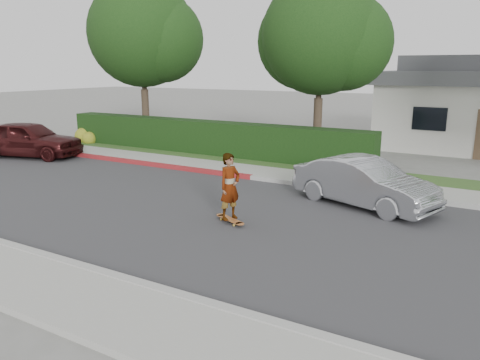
# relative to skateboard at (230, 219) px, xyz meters

# --- Properties ---
(ground) EXTENTS (120.00, 120.00, 0.00)m
(ground) POSITION_rel_skateboard_xyz_m (-2.75, 0.24, -0.09)
(ground) COLOR slate
(ground) RESTS_ON ground
(road) EXTENTS (60.00, 8.00, 0.01)m
(road) POSITION_rel_skateboard_xyz_m (-2.75, 0.24, -0.09)
(road) COLOR #2D2D30
(road) RESTS_ON ground
(curb_near) EXTENTS (60.00, 0.20, 0.15)m
(curb_near) POSITION_rel_skateboard_xyz_m (-2.75, -3.86, -0.02)
(curb_near) COLOR #9E9E99
(curb_near) RESTS_ON ground
(curb_far) EXTENTS (60.00, 0.20, 0.15)m
(curb_far) POSITION_rel_skateboard_xyz_m (-2.75, 4.34, -0.02)
(curb_far) COLOR #9E9E99
(curb_far) RESTS_ON ground
(curb_red_section) EXTENTS (12.00, 0.21, 0.15)m
(curb_red_section) POSITION_rel_skateboard_xyz_m (-7.75, 4.34, -0.01)
(curb_red_section) COLOR maroon
(curb_red_section) RESTS_ON ground
(sidewalk_far) EXTENTS (60.00, 1.60, 0.12)m
(sidewalk_far) POSITION_rel_skateboard_xyz_m (-2.75, 5.24, -0.03)
(sidewalk_far) COLOR gray
(sidewalk_far) RESTS_ON ground
(planting_strip) EXTENTS (60.00, 1.60, 0.10)m
(planting_strip) POSITION_rel_skateboard_xyz_m (-2.75, 6.84, -0.04)
(planting_strip) COLOR #2D4C1E
(planting_strip) RESTS_ON ground
(hedge) EXTENTS (15.00, 1.00, 1.50)m
(hedge) POSITION_rel_skateboard_xyz_m (-5.75, 7.44, 0.66)
(hedge) COLOR black
(hedge) RESTS_ON ground
(flowering_shrub) EXTENTS (1.40, 1.00, 0.90)m
(flowering_shrub) POSITION_rel_skateboard_xyz_m (-12.76, 6.98, 0.24)
(flowering_shrub) COLOR #2D4C19
(flowering_shrub) RESTS_ON ground
(tree_left) EXTENTS (5.99, 5.21, 8.00)m
(tree_left) POSITION_rel_skateboard_xyz_m (-10.27, 8.93, 5.17)
(tree_left) COLOR #33261C
(tree_left) RESTS_ON ground
(tree_center) EXTENTS (5.66, 4.84, 7.44)m
(tree_center) POSITION_rel_skateboard_xyz_m (-1.27, 9.43, 4.81)
(tree_center) COLOR #33261C
(tree_center) RESTS_ON ground
(skateboard) EXTENTS (1.05, 0.62, 0.10)m
(skateboard) POSITION_rel_skateboard_xyz_m (0.00, 0.00, 0.00)
(skateboard) COLOR gold
(skateboard) RESTS_ON ground
(skateboarder) EXTENTS (0.56, 0.70, 1.66)m
(skateboarder) POSITION_rel_skateboard_xyz_m (0.00, -0.00, 0.85)
(skateboarder) COLOR white
(skateboarder) RESTS_ON skateboard
(car_silver) EXTENTS (4.32, 2.67, 1.34)m
(car_silver) POSITION_rel_skateboard_xyz_m (2.46, 3.13, 0.58)
(car_silver) COLOR #B2B4B9
(car_silver) RESTS_ON ground
(car_maroon) EXTENTS (4.90, 3.04, 1.56)m
(car_maroon) POSITION_rel_skateboard_xyz_m (-12.06, 3.24, 0.69)
(car_maroon) COLOR #3B1213
(car_maroon) RESTS_ON ground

